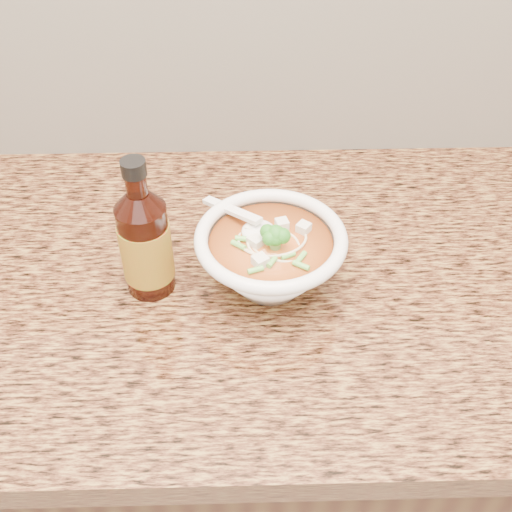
{
  "coord_description": "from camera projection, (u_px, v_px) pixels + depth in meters",
  "views": [
    {
      "loc": [
        0.04,
        1.0,
        1.55
      ],
      "look_at": [
        0.05,
        1.64,
        0.95
      ],
      "focal_mm": 45.0,
      "sensor_mm": 36.0,
      "label": 1
    }
  ],
  "objects": [
    {
      "name": "counter_slab",
      "position": [
        220.0,
        278.0,
        0.95
      ],
      "size": [
        4.0,
        0.68,
        0.04
      ],
      "primitive_type": "cube",
      "color": "olive",
      "rests_on": "cabinet"
    },
    {
      "name": "cabinet",
      "position": [
        229.0,
        439.0,
        1.26
      ],
      "size": [
        4.0,
        0.65,
        0.86
      ],
      "primitive_type": "cube",
      "color": "#341B0F",
      "rests_on": "ground"
    },
    {
      "name": "hot_sauce_bottle",
      "position": [
        145.0,
        243.0,
        0.86
      ],
      "size": [
        0.08,
        0.08,
        0.21
      ],
      "rotation": [
        0.0,
        0.0,
        0.09
      ],
      "color": "#330E07",
      "rests_on": "counter_slab"
    },
    {
      "name": "soup_bowl",
      "position": [
        270.0,
        258.0,
        0.88
      ],
      "size": [
        0.21,
        0.21,
        0.12
      ],
      "rotation": [
        0.0,
        0.0,
        0.4
      ],
      "color": "white",
      "rests_on": "counter_slab"
    }
  ]
}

